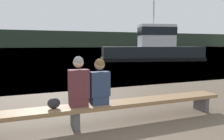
# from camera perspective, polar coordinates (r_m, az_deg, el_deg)

# --- Properties ---
(water_surface) EXTENTS (240.00, 240.00, 0.00)m
(water_surface) POSITION_cam_1_polar(r_m,az_deg,el_deg) (128.04, -20.82, 5.56)
(water_surface) COLOR #386084
(water_surface) RESTS_ON ground
(far_shoreline) EXTENTS (600.00, 12.00, 8.74)m
(far_shoreline) POSITION_cam_1_polar(r_m,az_deg,el_deg) (123.94, -20.88, 7.55)
(far_shoreline) COLOR #2D3D2D
(far_shoreline) RESTS_ON ground
(bench_main) EXTENTS (7.34, 0.51, 0.45)m
(bench_main) POSITION_cam_1_polar(r_m,az_deg,el_deg) (4.69, -9.68, -10.32)
(bench_main) COLOR #8E6B47
(bench_main) RESTS_ON ground
(person_left) EXTENTS (0.41, 0.38, 1.05)m
(person_left) POSITION_cam_1_polar(r_m,az_deg,el_deg) (4.58, -8.72, -3.69)
(person_left) COLOR #56282D
(person_left) RESTS_ON bench_main
(person_right) EXTENTS (0.41, 0.38, 0.99)m
(person_right) POSITION_cam_1_polar(r_m,az_deg,el_deg) (4.70, -3.30, -3.62)
(person_right) COLOR navy
(person_right) RESTS_ON bench_main
(shopping_bag) EXTENTS (0.25, 0.17, 0.22)m
(shopping_bag) POSITION_cam_1_polar(r_m,az_deg,el_deg) (4.60, -14.97, -8.38)
(shopping_bag) COLOR #232328
(shopping_bag) RESTS_ON bench_main
(tugboat_red) EXTENTS (11.18, 5.88, 6.26)m
(tugboat_red) POSITION_cam_1_polar(r_m,az_deg,el_deg) (23.79, 10.60, 5.33)
(tugboat_red) COLOR black
(tugboat_red) RESTS_ON water_surface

